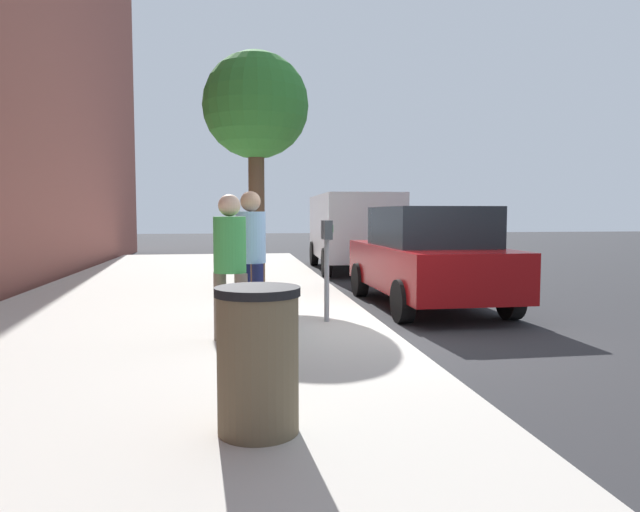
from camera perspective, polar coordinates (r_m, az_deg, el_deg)
ground_plane at (r=8.09m, az=6.19°, el=-7.62°), size 80.00×80.00×0.00m
sidewalk_slab at (r=7.89m, az=-15.60°, el=-7.50°), size 28.00×6.00×0.15m
parking_meter at (r=8.00m, az=0.68°, el=0.71°), size 0.36×0.12×1.41m
pedestrian_at_meter at (r=7.68m, az=-6.82°, el=0.90°), size 0.51×0.39×1.80m
pedestrian_bystander at (r=6.78m, az=-8.87°, el=-0.02°), size 0.43×0.40×1.73m
parked_sedan_near at (r=10.37m, az=10.54°, el=-0.05°), size 4.43×2.02×1.77m
parked_van_far at (r=16.82m, az=3.19°, el=2.87°), size 5.27×2.27×2.18m
street_tree at (r=11.89m, az=-6.34°, el=14.22°), size 2.10×2.10×4.69m
trash_bin at (r=4.05m, az=-6.13°, el=-10.11°), size 0.59×0.59×1.01m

